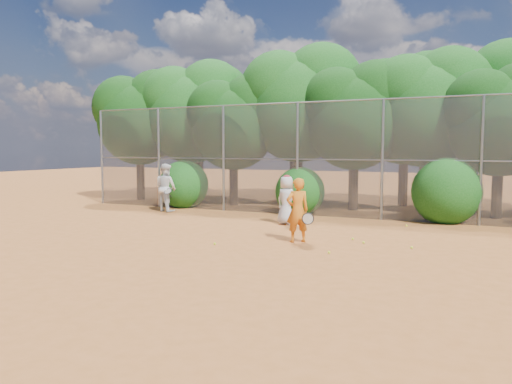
% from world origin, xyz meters
% --- Properties ---
extents(ground, '(80.00, 80.00, 0.00)m').
position_xyz_m(ground, '(0.00, 0.00, 0.00)').
color(ground, '#A55925').
rests_on(ground, ground).
extents(fence_back, '(20.05, 0.09, 4.03)m').
position_xyz_m(fence_back, '(-0.12, 6.00, 2.05)').
color(fence_back, gray).
rests_on(fence_back, ground).
extents(tree_0, '(4.38, 3.81, 6.00)m').
position_xyz_m(tree_0, '(-9.44, 8.04, 3.93)').
color(tree_0, black).
rests_on(tree_0, ground).
extents(tree_1, '(4.64, 4.03, 6.35)m').
position_xyz_m(tree_1, '(-6.94, 8.54, 4.16)').
color(tree_1, black).
rests_on(tree_1, ground).
extents(tree_2, '(3.99, 3.47, 5.47)m').
position_xyz_m(tree_2, '(-4.45, 7.83, 3.58)').
color(tree_2, black).
rests_on(tree_2, ground).
extents(tree_3, '(4.89, 4.26, 6.70)m').
position_xyz_m(tree_3, '(-1.94, 8.84, 4.40)').
color(tree_3, black).
rests_on(tree_3, ground).
extents(tree_4, '(4.19, 3.64, 5.73)m').
position_xyz_m(tree_4, '(0.55, 8.24, 3.76)').
color(tree_4, black).
rests_on(tree_4, ground).
extents(tree_5, '(4.51, 3.92, 6.17)m').
position_xyz_m(tree_5, '(3.06, 9.04, 4.05)').
color(tree_5, black).
rests_on(tree_5, ground).
extents(tree_6, '(3.86, 3.36, 5.29)m').
position_xyz_m(tree_6, '(5.55, 8.03, 3.47)').
color(tree_6, black).
rests_on(tree_6, ground).
extents(tree_9, '(4.83, 4.20, 6.62)m').
position_xyz_m(tree_9, '(-7.94, 10.84, 4.34)').
color(tree_9, black).
rests_on(tree_9, ground).
extents(tree_10, '(5.15, 4.48, 7.06)m').
position_xyz_m(tree_10, '(-2.93, 11.05, 4.63)').
color(tree_10, black).
rests_on(tree_10, ground).
extents(tree_11, '(4.64, 4.03, 6.35)m').
position_xyz_m(tree_11, '(2.06, 10.64, 4.16)').
color(tree_11, black).
rests_on(tree_11, ground).
extents(bush_0, '(2.00, 2.00, 2.00)m').
position_xyz_m(bush_0, '(-6.00, 6.30, 1.00)').
color(bush_0, '#124B12').
rests_on(bush_0, ground).
extents(bush_1, '(1.80, 1.80, 1.80)m').
position_xyz_m(bush_1, '(-1.00, 6.30, 0.90)').
color(bush_1, '#124B12').
rests_on(bush_1, ground).
extents(bush_2, '(2.20, 2.20, 2.20)m').
position_xyz_m(bush_2, '(4.00, 6.30, 1.10)').
color(bush_2, '#124B12').
rests_on(bush_2, ground).
extents(player_yellow, '(0.85, 0.68, 1.64)m').
position_xyz_m(player_yellow, '(0.84, 1.04, 0.82)').
color(player_yellow, orange).
rests_on(player_yellow, ground).
extents(player_teen, '(0.87, 0.71, 1.56)m').
position_xyz_m(player_teen, '(-0.49, 3.67, 0.78)').
color(player_teen, silver).
rests_on(player_teen, ground).
extents(player_white, '(1.03, 0.90, 1.81)m').
position_xyz_m(player_white, '(-5.84, 4.81, 0.91)').
color(player_white, silver).
rests_on(player_white, ground).
extents(ball_0, '(0.07, 0.07, 0.07)m').
position_xyz_m(ball_0, '(2.42, 1.54, 0.03)').
color(ball_0, '#CEDE28').
rests_on(ball_0, ground).
extents(ball_1, '(0.07, 0.07, 0.07)m').
position_xyz_m(ball_1, '(2.06, 1.90, 0.03)').
color(ball_1, '#CEDE28').
rests_on(ball_1, ground).
extents(ball_2, '(0.07, 0.07, 0.07)m').
position_xyz_m(ball_2, '(1.99, 0.01, 0.03)').
color(ball_2, '#CEDE28').
rests_on(ball_2, ground).
extents(ball_3, '(0.07, 0.07, 0.07)m').
position_xyz_m(ball_3, '(3.62, 1.36, 0.03)').
color(ball_3, '#CEDE28').
rests_on(ball_3, ground).
extents(ball_4, '(0.07, 0.07, 0.07)m').
position_xyz_m(ball_4, '(-0.88, -0.19, 0.03)').
color(ball_4, '#CEDE28').
rests_on(ball_4, ground).
extents(ball_5, '(0.07, 0.07, 0.07)m').
position_xyz_m(ball_5, '(3.00, 4.80, 0.03)').
color(ball_5, '#CEDE28').
rests_on(ball_5, ground).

